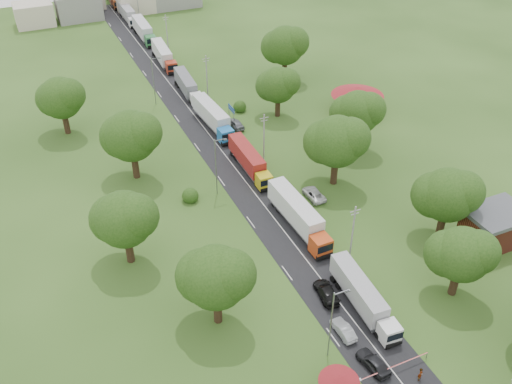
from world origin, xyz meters
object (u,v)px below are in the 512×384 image
pedestrian_near (420,374)px  car_lane_mid (343,330)px  info_sign (231,111)px  guard_booth (339,382)px  boom_barrier (384,371)px  car_lane_front (373,363)px  truck_0 (362,296)px

pedestrian_near → car_lane_mid: bearing=78.6°
info_sign → pedestrian_near: bearing=-93.0°
guard_booth → boom_barrier: bearing=0.0°
car_lane_mid → car_lane_front: bearing=94.5°
info_sign → truck_0: (-3.18, -50.24, -1.01)m
guard_booth → car_lane_front: (5.49, 1.50, -1.39)m
guard_booth → truck_0: (9.22, 9.76, -0.17)m
truck_0 → car_lane_mid: truck_0 is taller
truck_0 → car_lane_mid: (-4.23, -2.76, -1.32)m
car_lane_front → pedestrian_near: (3.71, -3.50, 0.12)m
truck_0 → car_lane_mid: 5.22m
guard_booth → info_sign: (12.40, 60.00, 0.84)m
car_lane_mid → pedestrian_near: bearing=114.4°
boom_barrier → truck_0: 10.39m
boom_barrier → truck_0: bearing=70.9°
truck_0 → car_lane_front: truck_0 is taller
boom_barrier → pedestrian_near: bearing=-30.8°
info_sign → car_lane_front: info_sign is taller
car_lane_front → info_sign: bearing=-104.7°
car_lane_mid → pedestrian_near: 9.94m
guard_booth → truck_0: bearing=46.6°
car_lane_front → car_lane_mid: size_ratio=1.11×
info_sign → pedestrian_near: size_ratio=2.29×
car_lane_front → car_lane_mid: (-0.50, 5.50, -0.10)m
truck_0 → car_lane_front: bearing=-114.3°
guard_booth → pedestrian_near: guard_booth is taller
info_sign → car_lane_mid: info_sign is taller
boom_barrier → car_lane_front: car_lane_front is taller
truck_0 → car_lane_mid: bearing=-146.9°
guard_booth → truck_0: size_ratio=0.32×
boom_barrier → car_lane_front: 1.55m
car_lane_mid → truck_0: bearing=-147.6°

